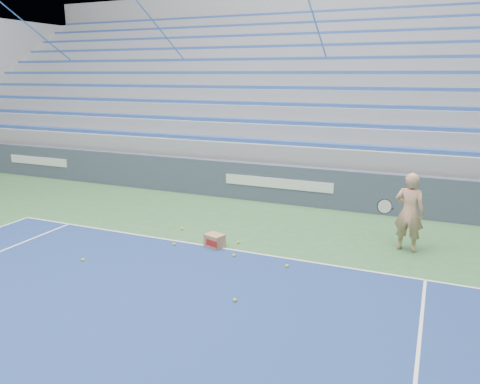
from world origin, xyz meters
TOP-DOWN VIEW (x-y plane):
  - sponsor_barrier at (0.00, 15.88)m, footprint 30.00×0.32m
  - bleachers at (0.00, 21.60)m, footprint 31.00×9.15m
  - tennis_player at (3.67, 13.33)m, footprint 0.94×0.87m
  - ball_box at (-0.11, 11.90)m, footprint 0.46×0.41m
  - tennis_ball_0 at (-0.96, 11.64)m, footprint 0.07×0.07m
  - tennis_ball_1 at (1.29, 9.79)m, footprint 0.07×0.07m
  - tennis_ball_2 at (1.65, 11.46)m, footprint 0.07×0.07m
  - tennis_ball_3 at (0.27, 12.29)m, footprint 0.07×0.07m
  - tennis_ball_4 at (-2.17, 10.17)m, footprint 0.07×0.07m
  - tennis_ball_5 at (0.49, 11.56)m, footprint 0.07×0.07m
  - tennis_ball_6 at (-1.33, 12.62)m, footprint 0.07×0.07m

SIDE VIEW (x-z plane):
  - tennis_ball_0 at x=-0.96m, z-range 0.00..0.07m
  - tennis_ball_1 at x=1.29m, z-range 0.00..0.07m
  - tennis_ball_2 at x=1.65m, z-range 0.00..0.07m
  - tennis_ball_3 at x=0.27m, z-range 0.00..0.07m
  - tennis_ball_4 at x=-2.17m, z-range 0.00..0.07m
  - tennis_ball_5 at x=0.49m, z-range 0.00..0.07m
  - tennis_ball_6 at x=-1.33m, z-range 0.00..0.07m
  - ball_box at x=-0.11m, z-range 0.00..0.29m
  - sponsor_barrier at x=0.00m, z-range 0.00..1.10m
  - tennis_player at x=3.67m, z-range 0.00..1.68m
  - bleachers at x=0.00m, z-range -1.29..6.01m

